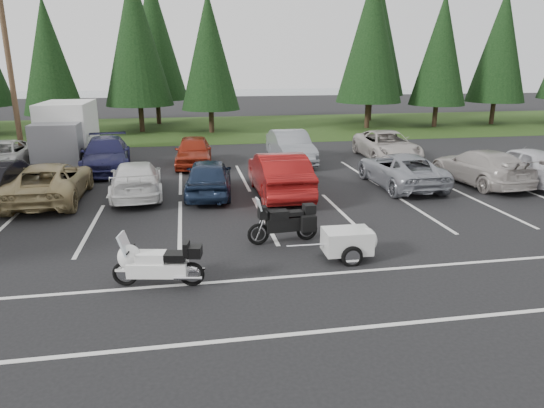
% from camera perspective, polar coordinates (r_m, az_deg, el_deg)
% --- Properties ---
extents(ground, '(120.00, 120.00, 0.00)m').
position_cam_1_polar(ground, '(14.79, -2.23, -3.03)').
color(ground, black).
rests_on(ground, ground).
extents(grass_strip, '(80.00, 16.00, 0.01)m').
position_cam_1_polar(grass_strip, '(38.19, -7.29, 8.85)').
color(grass_strip, '#1D3711').
rests_on(grass_strip, ground).
extents(lake_water, '(70.00, 50.00, 0.02)m').
position_cam_1_polar(lake_water, '(69.25, -5.34, 12.23)').
color(lake_water, slate).
rests_on(lake_water, ground).
extents(utility_pole, '(1.60, 0.26, 9.00)m').
position_cam_1_polar(utility_pole, '(27.08, -28.48, 14.02)').
color(utility_pole, '#473321').
rests_on(utility_pole, ground).
extents(box_truck, '(2.40, 5.60, 2.90)m').
position_cam_1_polar(box_truck, '(27.25, -23.22, 7.76)').
color(box_truck, silver).
rests_on(box_truck, ground).
extents(stall_markings, '(32.00, 16.00, 0.01)m').
position_cam_1_polar(stall_markings, '(16.68, -3.19, -0.77)').
color(stall_markings, silver).
rests_on(stall_markings, ground).
extents(conifer_3, '(3.87, 3.87, 9.02)m').
position_cam_1_polar(conifer_3, '(36.27, -24.82, 15.49)').
color(conifer_3, '#332316').
rests_on(conifer_3, ground).
extents(conifer_4, '(4.80, 4.80, 11.17)m').
position_cam_1_polar(conifer_4, '(36.90, -15.77, 18.30)').
color(conifer_4, '#332316').
rests_on(conifer_4, ground).
extents(conifer_5, '(4.14, 4.14, 9.63)m').
position_cam_1_polar(conifer_5, '(35.49, -7.41, 17.39)').
color(conifer_5, '#332316').
rests_on(conifer_5, ground).
extents(conifer_6, '(4.93, 4.93, 11.48)m').
position_cam_1_polar(conifer_6, '(38.56, 11.62, 18.73)').
color(conifer_6, '#332316').
rests_on(conifer_6, ground).
extents(conifer_7, '(4.27, 4.27, 9.94)m').
position_cam_1_polar(conifer_7, '(40.57, 19.28, 16.77)').
color(conifer_7, '#332316').
rests_on(conifer_7, ground).
extents(conifer_8, '(4.53, 4.53, 10.56)m').
position_cam_1_polar(conifer_8, '(44.13, 25.32, 16.51)').
color(conifer_8, '#332316').
rests_on(conifer_8, ground).
extents(conifer_back_b, '(4.97, 4.97, 11.58)m').
position_cam_1_polar(conifer_back_b, '(41.43, -13.76, 18.50)').
color(conifer_back_b, '#332316').
rests_on(conifer_back_b, ground).
extents(conifer_back_c, '(5.50, 5.50, 12.81)m').
position_cam_1_polar(conifer_back_c, '(43.70, 11.90, 19.42)').
color(conifer_back_c, '#332316').
rests_on(conifer_back_c, ground).
extents(car_near_2, '(2.40, 5.12, 1.42)m').
position_cam_1_polar(car_near_2, '(19.43, -24.62, 2.37)').
color(car_near_2, '#A08C5C').
rests_on(car_near_2, ground).
extents(car_near_3, '(2.16, 4.69, 1.33)m').
position_cam_1_polar(car_near_3, '(19.04, -15.69, 2.86)').
color(car_near_3, white).
rests_on(car_near_3, ground).
extents(car_near_4, '(2.06, 4.35, 1.44)m').
position_cam_1_polar(car_near_4, '(18.58, -7.47, 3.18)').
color(car_near_4, '#18253E').
rests_on(car_near_4, ground).
extents(car_near_5, '(1.76, 5.05, 1.66)m').
position_cam_1_polar(car_near_5, '(18.42, 0.83, 3.57)').
color(car_near_5, maroon).
rests_on(car_near_5, ground).
extents(car_near_6, '(2.33, 4.95, 1.37)m').
position_cam_1_polar(car_near_6, '(20.54, 14.85, 3.94)').
color(car_near_6, gray).
rests_on(car_near_6, ground).
extents(car_near_7, '(2.51, 5.14, 1.44)m').
position_cam_1_polar(car_near_7, '(22.00, 23.28, 4.04)').
color(car_near_7, '#A8A09A').
rests_on(car_near_7, ground).
extents(car_near_8, '(2.01, 4.62, 1.55)m').
position_cam_1_polar(car_near_8, '(22.96, 27.62, 4.12)').
color(car_near_8, silver).
rests_on(car_near_8, ground).
extents(car_far_0, '(2.31, 4.89, 1.35)m').
position_cam_1_polar(car_far_0, '(26.05, -29.23, 4.92)').
color(car_far_0, silver).
rests_on(car_far_0, ground).
extents(car_far_1, '(2.57, 5.38, 1.51)m').
position_cam_1_polar(car_far_1, '(24.06, -18.95, 5.54)').
color(car_far_1, '#1C1C46').
rests_on(car_far_1, ground).
extents(car_far_2, '(1.93, 4.33, 1.45)m').
position_cam_1_polar(car_far_2, '(24.08, -9.21, 6.14)').
color(car_far_2, maroon).
rests_on(car_far_2, ground).
extents(car_far_3, '(1.76, 4.85, 1.59)m').
position_cam_1_polar(car_far_3, '(24.62, 2.19, 6.73)').
color(car_far_3, gray).
rests_on(car_far_3, ground).
extents(car_far_4, '(2.71, 5.38, 1.46)m').
position_cam_1_polar(car_far_4, '(26.10, 13.36, 6.71)').
color(car_far_4, '#B4ACA5').
rests_on(car_far_4, ground).
extents(touring_motorcycle, '(2.41, 1.13, 1.28)m').
position_cam_1_polar(touring_motorcycle, '(11.25, -13.33, -6.39)').
color(touring_motorcycle, white).
rests_on(touring_motorcycle, ground).
extents(cargo_trailer, '(1.76, 1.01, 0.81)m').
position_cam_1_polar(cargo_trailer, '(12.66, 8.79, -4.69)').
color(cargo_trailer, silver).
rests_on(cargo_trailer, ground).
extents(adventure_motorcycle, '(2.33, 0.99, 1.38)m').
position_cam_1_polar(adventure_motorcycle, '(13.54, 1.31, -1.80)').
color(adventure_motorcycle, black).
rests_on(adventure_motorcycle, ground).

